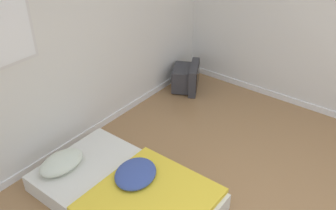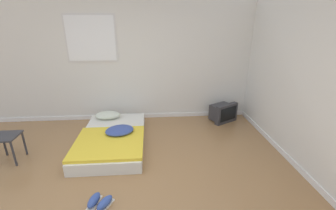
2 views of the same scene
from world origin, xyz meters
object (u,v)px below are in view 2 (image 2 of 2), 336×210
object	(u,v)px
mattress_bed	(113,137)
sneaker_pair	(99,202)
crt_tv	(223,112)
side_stool	(6,141)

from	to	relation	value
mattress_bed	sneaker_pair	distance (m)	1.50
mattress_bed	crt_tv	distance (m)	2.48
side_stool	sneaker_pair	xyz separation A→B (m)	(1.63, -1.08, -0.31)
mattress_bed	side_stool	size ratio (longest dim) A/B	4.16
side_stool	sneaker_pair	bearing A→B (deg)	-33.63
crt_tv	side_stool	xyz separation A→B (m)	(-3.89, -1.26, 0.16)
mattress_bed	sneaker_pair	bearing A→B (deg)	-87.74
mattress_bed	sneaker_pair	size ratio (longest dim) A/B	5.57
mattress_bed	crt_tv	bearing A→B (deg)	20.07
side_stool	sneaker_pair	world-z (taller)	side_stool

